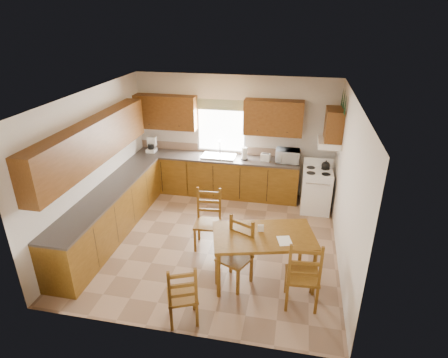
% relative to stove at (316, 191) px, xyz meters
% --- Properties ---
extents(floor, '(4.50, 4.50, 0.00)m').
position_rel_stove_xyz_m(floor, '(-1.88, -1.59, -0.45)').
color(floor, '#9C7B62').
rests_on(floor, ground).
extents(ceiling, '(4.50, 4.50, 0.00)m').
position_rel_stove_xyz_m(ceiling, '(-1.88, -1.59, 2.25)').
color(ceiling, olive).
rests_on(ceiling, floor).
extents(wall_left, '(4.50, 4.50, 0.00)m').
position_rel_stove_xyz_m(wall_left, '(-4.13, -1.59, 0.90)').
color(wall_left, silver).
rests_on(wall_left, floor).
extents(wall_right, '(4.50, 4.50, 0.00)m').
position_rel_stove_xyz_m(wall_right, '(0.37, -1.59, 0.90)').
color(wall_right, silver).
rests_on(wall_right, floor).
extents(wall_back, '(4.50, 4.50, 0.00)m').
position_rel_stove_xyz_m(wall_back, '(-1.88, 0.66, 0.90)').
color(wall_back, silver).
rests_on(wall_back, floor).
extents(wall_front, '(4.50, 4.50, 0.00)m').
position_rel_stove_xyz_m(wall_front, '(-1.88, -3.84, 0.90)').
color(wall_front, silver).
rests_on(wall_front, floor).
extents(lower_cab_back, '(3.75, 0.60, 0.88)m').
position_rel_stove_xyz_m(lower_cab_back, '(-2.25, 0.36, -0.01)').
color(lower_cab_back, brown).
rests_on(lower_cab_back, floor).
extents(lower_cab_left, '(0.60, 3.60, 0.88)m').
position_rel_stove_xyz_m(lower_cab_left, '(-3.83, -1.74, -0.01)').
color(lower_cab_left, brown).
rests_on(lower_cab_left, floor).
extents(counter_back, '(3.75, 0.63, 0.04)m').
position_rel_stove_xyz_m(counter_back, '(-2.25, 0.36, 0.45)').
color(counter_back, '#433B38').
rests_on(counter_back, lower_cab_back).
extents(counter_left, '(0.63, 3.60, 0.04)m').
position_rel_stove_xyz_m(counter_left, '(-3.83, -1.74, 0.45)').
color(counter_left, '#433B38').
rests_on(counter_left, lower_cab_left).
extents(backsplash, '(3.75, 0.01, 0.18)m').
position_rel_stove_xyz_m(backsplash, '(-2.25, 0.65, 0.56)').
color(backsplash, '#8E715C').
rests_on(backsplash, counter_back).
extents(upper_cab_back_left, '(1.41, 0.33, 0.75)m').
position_rel_stove_xyz_m(upper_cab_back_left, '(-3.43, 0.49, 1.41)').
color(upper_cab_back_left, brown).
rests_on(upper_cab_back_left, wall_back).
extents(upper_cab_back_right, '(1.25, 0.33, 0.75)m').
position_rel_stove_xyz_m(upper_cab_back_right, '(-1.02, 0.49, 1.41)').
color(upper_cab_back_right, brown).
rests_on(upper_cab_back_right, wall_back).
extents(upper_cab_left, '(0.33, 3.60, 0.75)m').
position_rel_stove_xyz_m(upper_cab_left, '(-3.96, -1.74, 1.41)').
color(upper_cab_left, brown).
rests_on(upper_cab_left, wall_left).
extents(upper_cab_stove, '(0.33, 0.62, 0.62)m').
position_rel_stove_xyz_m(upper_cab_stove, '(0.20, 0.06, 1.45)').
color(upper_cab_stove, brown).
rests_on(upper_cab_stove, wall_right).
extents(range_hood, '(0.44, 0.62, 0.12)m').
position_rel_stove_xyz_m(range_hood, '(0.15, 0.06, 1.07)').
color(range_hood, white).
rests_on(range_hood, wall_right).
extents(window_frame, '(1.13, 0.02, 1.18)m').
position_rel_stove_xyz_m(window_frame, '(-2.18, 0.63, 1.10)').
color(window_frame, white).
rests_on(window_frame, wall_back).
extents(window_pane, '(1.05, 0.01, 1.10)m').
position_rel_stove_xyz_m(window_pane, '(-2.18, 0.62, 1.10)').
color(window_pane, white).
rests_on(window_pane, wall_back).
extents(window_valance, '(1.19, 0.01, 0.24)m').
position_rel_stove_xyz_m(window_valance, '(-2.18, 0.60, 1.60)').
color(window_valance, '#446037').
rests_on(window_valance, wall_back).
extents(sink_basin, '(0.75, 0.45, 0.04)m').
position_rel_stove_xyz_m(sink_basin, '(-2.18, 0.36, 0.49)').
color(sink_basin, silver).
rests_on(sink_basin, counter_back).
extents(pine_decal_a, '(0.22, 0.22, 0.36)m').
position_rel_stove_xyz_m(pine_decal_a, '(0.33, -0.26, 1.93)').
color(pine_decal_a, '#163B20').
rests_on(pine_decal_a, wall_right).
extents(pine_decal_b, '(0.22, 0.22, 0.36)m').
position_rel_stove_xyz_m(pine_decal_b, '(0.33, 0.06, 1.97)').
color(pine_decal_b, '#163B20').
rests_on(pine_decal_b, wall_right).
extents(pine_decal_c, '(0.22, 0.22, 0.36)m').
position_rel_stove_xyz_m(pine_decal_c, '(0.33, 0.38, 1.93)').
color(pine_decal_c, '#163B20').
rests_on(pine_decal_c, wall_right).
extents(stove, '(0.61, 0.63, 0.89)m').
position_rel_stove_xyz_m(stove, '(0.00, 0.00, 0.00)').
color(stove, white).
rests_on(stove, floor).
extents(coffeemaker, '(0.23, 0.25, 0.31)m').
position_rel_stove_xyz_m(coffeemaker, '(-3.80, 0.38, 0.63)').
color(coffeemaker, white).
rests_on(coffeemaker, counter_back).
extents(paper_towel, '(0.13, 0.13, 0.28)m').
position_rel_stove_xyz_m(paper_towel, '(-1.60, 0.32, 0.61)').
color(paper_towel, white).
rests_on(paper_towel, counter_back).
extents(toaster, '(0.22, 0.15, 0.16)m').
position_rel_stove_xyz_m(toaster, '(-1.13, 0.33, 0.55)').
color(toaster, white).
rests_on(toaster, counter_back).
extents(microwave, '(0.47, 0.34, 0.28)m').
position_rel_stove_xyz_m(microwave, '(-0.66, 0.36, 0.62)').
color(microwave, white).
rests_on(microwave, counter_back).
extents(dining_table, '(1.71, 1.24, 0.83)m').
position_rel_stove_xyz_m(dining_table, '(-0.87, -2.49, -0.03)').
color(dining_table, brown).
rests_on(dining_table, floor).
extents(chair_near_left, '(0.52, 0.51, 0.96)m').
position_rel_stove_xyz_m(chair_near_left, '(-1.84, -3.58, 0.03)').
color(chair_near_left, brown).
rests_on(chair_near_left, floor).
extents(chair_near_right, '(0.50, 0.48, 1.12)m').
position_rel_stove_xyz_m(chair_near_right, '(-0.26, -2.93, 0.12)').
color(chair_near_right, brown).
rests_on(chair_near_right, floor).
extents(chair_far_left, '(0.49, 0.47, 1.09)m').
position_rel_stove_xyz_m(chair_far_left, '(-1.93, -1.79, 0.10)').
color(chair_far_left, brown).
rests_on(chair_far_left, floor).
extents(chair_far_right, '(0.60, 0.59, 1.09)m').
position_rel_stove_xyz_m(chair_far_right, '(-1.28, -2.69, 0.10)').
color(chair_far_right, brown).
rests_on(chair_far_right, floor).
extents(table_paper, '(0.26, 0.31, 0.00)m').
position_rel_stove_xyz_m(table_paper, '(-0.55, -2.59, 0.38)').
color(table_paper, white).
rests_on(table_paper, dining_table).
extents(table_card, '(0.09, 0.04, 0.12)m').
position_rel_stove_xyz_m(table_card, '(-0.93, -2.41, 0.44)').
color(table_card, white).
rests_on(table_card, dining_table).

